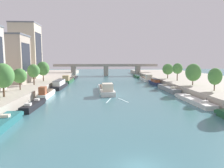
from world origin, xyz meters
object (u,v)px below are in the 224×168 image
(moored_boat_left_upstream, at_px, (74,77))
(tree_left_by_lamp, at_px, (19,76))
(tree_left_midway, at_px, (34,71))
(tree_right_midway, at_px, (168,69))
(tree_left_past_mid, at_px, (3,76))
(tree_right_second, at_px, (193,72))
(moored_boat_right_lone, at_px, (168,89))
(moored_boat_right_downstream, at_px, (194,100))
(moored_boat_right_near, at_px, (155,82))
(moored_boat_left_lone, at_px, (46,93))
(tree_right_end_of_row, at_px, (178,69))
(barge_midriver, at_px, (106,89))
(moored_boat_left_end, at_px, (60,85))
(tree_right_nearest, at_px, (215,76))
(bridge_far, at_px, (106,68))
(moored_boat_right_midway, at_px, (146,79))
(moored_boat_left_midway, at_px, (34,105))
(moored_boat_right_gap_after, at_px, (137,76))
(moored_boat_left_gap_after, at_px, (68,80))
(tree_left_distant, at_px, (43,69))

(moored_boat_left_upstream, distance_m, tree_left_by_lamp, 56.66)
(tree_left_midway, distance_m, tree_right_midway, 52.18)
(tree_left_past_mid, height_order, tree_right_second, tree_left_past_mid)
(moored_boat_right_lone, relative_size, tree_right_midway, 2.56)
(moored_boat_right_downstream, distance_m, moored_boat_right_near, 34.79)
(moored_boat_left_lone, xyz_separation_m, tree_right_second, (42.76, 5.66, 5.12))
(moored_boat_left_upstream, bearing_deg, tree_right_end_of_row, -40.08)
(barge_midriver, bearing_deg, tree_right_midway, 38.53)
(moored_boat_left_end, distance_m, tree_right_nearest, 48.81)
(moored_boat_left_end, bearing_deg, bridge_far, 72.02)
(moored_boat_right_downstream, bearing_deg, tree_left_by_lamp, 169.35)
(moored_boat_left_end, xyz_separation_m, tree_left_by_lamp, (-6.53, -18.44, 4.61))
(moored_boat_right_near, xyz_separation_m, moored_boat_right_midway, (-0.04, 14.61, -0.03))
(moored_boat_left_midway, bearing_deg, moored_boat_right_gap_after, 64.34)
(moored_boat_left_gap_after, relative_size, moored_boat_left_upstream, 1.07)
(moored_boat_left_midway, height_order, moored_boat_left_gap_after, moored_boat_left_gap_after)
(moored_boat_right_downstream, height_order, tree_right_nearest, tree_right_nearest)
(tree_left_by_lamp, relative_size, tree_right_nearest, 0.96)
(moored_boat_left_midway, height_order, tree_left_midway, tree_left_midway)
(moored_boat_left_gap_after, bearing_deg, moored_boat_right_gap_after, 34.77)
(moored_boat_left_gap_after, bearing_deg, tree_right_nearest, -44.06)
(moored_boat_left_lone, bearing_deg, tree_right_nearest, -7.60)
(tree_left_midway, bearing_deg, moored_boat_left_gap_after, 77.00)
(moored_boat_left_midway, height_order, tree_right_midway, tree_right_midway)
(moored_boat_right_downstream, bearing_deg, moored_boat_right_lone, 89.17)
(tree_left_midway, relative_size, tree_right_nearest, 1.12)
(moored_boat_left_gap_after, relative_size, moored_boat_right_near, 1.28)
(moored_boat_left_end, relative_size, tree_right_midway, 2.57)
(tree_right_nearest, xyz_separation_m, bridge_far, (-24.94, 78.07, -1.16))
(barge_midriver, bearing_deg, moored_boat_left_upstream, 108.34)
(tree_left_distant, bearing_deg, tree_right_nearest, -27.37)
(bridge_far, bearing_deg, tree_right_second, -69.69)
(barge_midriver, relative_size, tree_left_by_lamp, 3.58)
(tree_right_midway, distance_m, bridge_far, 50.39)
(barge_midriver, height_order, moored_boat_left_gap_after, moored_boat_left_gap_after)
(barge_midriver, distance_m, tree_right_nearest, 30.23)
(barge_midriver, height_order, tree_left_distant, tree_left_distant)
(moored_boat_right_downstream, height_order, tree_left_distant, tree_left_distant)
(tree_left_past_mid, distance_m, tree_left_by_lamp, 10.15)
(moored_boat_right_downstream, relative_size, tree_right_second, 2.49)
(moored_boat_right_midway, bearing_deg, moored_boat_left_midway, -124.17)
(moored_boat_left_midway, relative_size, tree_left_distant, 1.56)
(moored_boat_right_near, distance_m, moored_boat_right_midway, 14.61)
(barge_midriver, relative_size, moored_boat_right_downstream, 1.20)
(moored_boat_left_gap_after, bearing_deg, tree_right_second, -35.23)
(moored_boat_right_near, bearing_deg, tree_left_distant, -172.04)
(moored_boat_right_midway, bearing_deg, moored_boat_left_end, -147.55)
(tree_right_nearest, height_order, tree_right_midway, tree_right_midway)
(moored_boat_right_gap_after, distance_m, tree_right_second, 55.40)
(moored_boat_left_gap_after, bearing_deg, tree_left_distant, -111.04)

